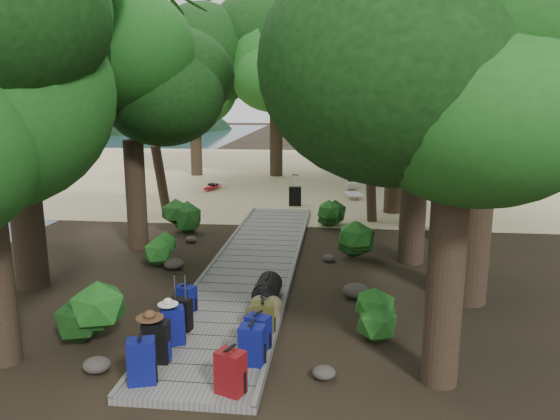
% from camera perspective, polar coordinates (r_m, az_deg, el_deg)
% --- Properties ---
extents(ground, '(120.00, 120.00, 0.00)m').
position_cam_1_polar(ground, '(12.14, -3.51, -7.45)').
color(ground, black).
rests_on(ground, ground).
extents(sand_beach, '(40.00, 22.00, 0.02)m').
position_cam_1_polar(sand_beach, '(27.62, 2.21, 3.82)').
color(sand_beach, tan).
rests_on(sand_beach, ground).
extents(boardwalk, '(2.00, 12.00, 0.12)m').
position_cam_1_polar(boardwalk, '(13.05, -2.75, -5.72)').
color(boardwalk, gray).
rests_on(boardwalk, ground).
extents(backpack_left_a, '(0.44, 0.37, 0.72)m').
position_cam_1_polar(backpack_left_a, '(8.05, -14.27, -14.85)').
color(backpack_left_a, navy).
rests_on(backpack_left_a, boardwalk).
extents(backpack_left_b, '(0.40, 0.30, 0.70)m').
position_cam_1_polar(backpack_left_b, '(8.58, -12.80, -13.05)').
color(backpack_left_b, black).
rests_on(backpack_left_b, boardwalk).
extents(backpack_left_c, '(0.44, 0.38, 0.68)m').
position_cam_1_polar(backpack_left_c, '(9.07, -11.16, -11.58)').
color(backpack_left_c, navy).
rests_on(backpack_left_c, boardwalk).
extents(backpack_left_d, '(0.42, 0.37, 0.53)m').
position_cam_1_polar(backpack_left_d, '(10.34, -9.80, -8.95)').
color(backpack_left_d, navy).
rests_on(backpack_left_d, boardwalk).
extents(backpack_right_a, '(0.45, 0.39, 0.67)m').
position_cam_1_polar(backpack_right_a, '(7.63, -5.19, -16.32)').
color(backpack_right_a, maroon).
rests_on(backpack_right_a, boardwalk).
extents(backpack_right_b, '(0.39, 0.29, 0.67)m').
position_cam_1_polar(backpack_right_b, '(8.32, -2.93, -13.71)').
color(backpack_right_b, navy).
rests_on(backpack_right_b, boardwalk).
extents(backpack_right_c, '(0.44, 0.38, 0.62)m').
position_cam_1_polar(backpack_right_c, '(8.74, -2.31, -12.52)').
color(backpack_right_c, navy).
rests_on(backpack_right_c, boardwalk).
extents(backpack_right_d, '(0.42, 0.33, 0.58)m').
position_cam_1_polar(backpack_right_d, '(9.31, -1.82, -11.05)').
color(backpack_right_d, '#414118').
rests_on(backpack_right_d, boardwalk).
extents(duffel_right_khaki, '(0.58, 0.64, 0.36)m').
position_cam_1_polar(duffel_right_khaki, '(9.86, -1.68, -10.37)').
color(duffel_right_khaki, olive).
rests_on(duffel_right_khaki, boardwalk).
extents(duffel_right_black, '(0.50, 0.78, 0.49)m').
position_cam_1_polar(duffel_right_black, '(10.61, -1.33, -8.30)').
color(duffel_right_black, black).
rests_on(duffel_right_black, boardwalk).
extents(suitcase_on_boardwalk, '(0.40, 0.28, 0.56)m').
position_cam_1_polar(suitcase_on_boardwalk, '(9.57, -10.31, -10.65)').
color(suitcase_on_boardwalk, black).
rests_on(suitcase_on_boardwalk, boardwalk).
extents(lone_suitcase_on_sand, '(0.46, 0.30, 0.68)m').
position_cam_1_polar(lone_suitcase_on_sand, '(19.80, 1.58, 1.45)').
color(lone_suitcase_on_sand, black).
rests_on(lone_suitcase_on_sand, sand_beach).
extents(hat_brown, '(0.41, 0.41, 0.12)m').
position_cam_1_polar(hat_brown, '(8.41, -13.47, -10.53)').
color(hat_brown, '#51351E').
rests_on(hat_brown, backpack_left_b).
extents(hat_white, '(0.33, 0.33, 0.11)m').
position_cam_1_polar(hat_white, '(8.90, -11.64, -9.32)').
color(hat_white, silver).
rests_on(hat_white, backpack_left_c).
extents(kayak, '(1.42, 3.26, 0.32)m').
position_cam_1_polar(kayak, '(23.28, -7.05, 2.55)').
color(kayak, red).
rests_on(kayak, sand_beach).
extents(sun_lounger, '(0.85, 1.81, 0.56)m').
position_cam_1_polar(sun_lounger, '(21.36, 7.71, 1.98)').
color(sun_lounger, silver).
rests_on(sun_lounger, sand_beach).
extents(tree_right_a, '(4.39, 4.39, 7.32)m').
position_cam_1_polar(tree_right_a, '(7.52, 17.89, 8.38)').
color(tree_right_a, black).
rests_on(tree_right_a, ground).
extents(tree_right_b, '(5.51, 5.51, 9.85)m').
position_cam_1_polar(tree_right_b, '(10.91, 20.84, 15.88)').
color(tree_right_b, black).
rests_on(tree_right_b, ground).
extents(tree_right_c, '(5.16, 5.16, 8.94)m').
position_cam_1_polar(tree_right_c, '(13.21, 14.43, 13.55)').
color(tree_right_c, black).
rests_on(tree_right_c, ground).
extents(tree_right_d, '(6.77, 6.77, 12.41)m').
position_cam_1_polar(tree_right_d, '(15.24, 20.49, 19.52)').
color(tree_right_d, black).
rests_on(tree_right_d, ground).
extents(tree_right_e, '(4.69, 4.69, 8.43)m').
position_cam_1_polar(tree_right_e, '(18.72, 12.19, 12.42)').
color(tree_right_e, black).
rests_on(tree_right_e, ground).
extents(tree_right_f, '(6.18, 6.18, 11.03)m').
position_cam_1_polar(tree_right_f, '(20.68, 19.63, 15.57)').
color(tree_right_f, black).
rests_on(tree_right_f, ground).
extents(tree_left_b, '(5.26, 5.26, 9.47)m').
position_cam_1_polar(tree_left_b, '(12.30, -26.32, 14.05)').
color(tree_left_b, black).
rests_on(tree_left_b, ground).
extents(tree_left_c, '(4.34, 4.34, 7.55)m').
position_cam_1_polar(tree_left_c, '(14.57, -15.33, 10.62)').
color(tree_left_c, black).
rests_on(tree_left_c, ground).
extents(tree_back_a, '(5.20, 5.20, 9.01)m').
position_cam_1_polar(tree_back_a, '(26.66, -0.41, 13.21)').
color(tree_back_a, black).
rests_on(tree_back_a, ground).
extents(tree_back_b, '(5.21, 5.21, 9.30)m').
position_cam_1_polar(tree_back_b, '(27.37, 7.09, 13.40)').
color(tree_back_b, black).
rests_on(tree_back_b, ground).
extents(tree_back_c, '(4.36, 4.36, 7.84)m').
position_cam_1_polar(tree_back_c, '(26.59, 14.19, 11.59)').
color(tree_back_c, black).
rests_on(tree_back_c, ground).
extents(tree_back_d, '(4.77, 4.77, 7.95)m').
position_cam_1_polar(tree_back_d, '(27.14, -8.94, 11.92)').
color(tree_back_d, black).
rests_on(tree_back_d, ground).
extents(palm_right_a, '(4.31, 4.31, 7.35)m').
position_cam_1_polar(palm_right_a, '(17.55, 10.40, 10.75)').
color(palm_right_a, '#163E11').
rests_on(palm_right_a, ground).
extents(palm_right_b, '(4.12, 4.12, 7.96)m').
position_cam_1_polar(palm_right_b, '(21.82, 13.52, 11.68)').
color(palm_right_b, '#163E11').
rests_on(palm_right_b, ground).
extents(palm_right_c, '(4.56, 4.56, 7.26)m').
position_cam_1_polar(palm_right_c, '(23.06, 8.37, 11.04)').
color(palm_right_c, '#163E11').
rests_on(palm_right_c, ground).
extents(palm_left_a, '(4.45, 4.45, 7.08)m').
position_cam_1_polar(palm_left_a, '(18.67, -13.03, 10.30)').
color(palm_left_a, '#163E11').
rests_on(palm_left_a, ground).
extents(rock_left_a, '(0.42, 0.38, 0.23)m').
position_cam_1_polar(rock_left_a, '(8.86, -18.59, -15.10)').
color(rock_left_a, '#4C473F').
rests_on(rock_left_a, ground).
extents(rock_left_b, '(0.31, 0.28, 0.17)m').
position_cam_1_polar(rock_left_b, '(10.80, -21.07, -10.38)').
color(rock_left_b, '#4C473F').
rests_on(rock_left_b, ground).
extents(rock_left_c, '(0.48, 0.43, 0.26)m').
position_cam_1_polar(rock_left_c, '(13.11, -11.05, -5.53)').
color(rock_left_c, '#4C473F').
rests_on(rock_left_c, ground).
extents(rock_left_d, '(0.32, 0.29, 0.17)m').
position_cam_1_polar(rock_left_d, '(15.29, -9.29, -3.05)').
color(rock_left_d, '#4C473F').
rests_on(rock_left_d, ground).
extents(rock_right_a, '(0.35, 0.31, 0.19)m').
position_cam_1_polar(rock_right_a, '(8.30, 4.61, -16.57)').
color(rock_right_a, '#4C473F').
rests_on(rock_right_a, ground).
extents(rock_right_b, '(0.55, 0.49, 0.30)m').
position_cam_1_polar(rock_right_b, '(11.26, 7.94, -8.35)').
color(rock_right_b, '#4C473F').
rests_on(rock_right_b, ground).
extents(rock_right_c, '(0.31, 0.28, 0.17)m').
position_cam_1_polar(rock_right_c, '(13.51, 5.14, -5.01)').
color(rock_right_c, '#4C473F').
rests_on(rock_right_c, ground).
extents(shrub_left_a, '(1.17, 1.17, 1.06)m').
position_cam_1_polar(shrub_left_a, '(9.74, -19.23, -9.92)').
color(shrub_left_a, '#1B5318').
rests_on(shrub_left_a, ground).
extents(shrub_left_b, '(0.78, 0.78, 0.71)m').
position_cam_1_polar(shrub_left_b, '(13.36, -12.86, -4.27)').
color(shrub_left_b, '#1B5318').
rests_on(shrub_left_b, ground).
extents(shrub_left_c, '(1.06, 1.06, 0.95)m').
position_cam_1_polar(shrub_left_c, '(16.39, -10.10, -0.64)').
color(shrub_left_c, '#1B5318').
rests_on(shrub_left_c, ground).
extents(shrub_right_a, '(0.86, 0.86, 0.77)m').
position_cam_1_polar(shrub_right_a, '(9.54, 9.32, -10.77)').
color(shrub_right_a, '#1B5318').
rests_on(shrub_right_a, ground).
extents(shrub_right_b, '(1.12, 1.12, 1.01)m').
position_cam_1_polar(shrub_right_b, '(13.52, 7.45, -3.20)').
color(shrub_right_b, '#1B5318').
rests_on(shrub_right_b, ground).
extents(shrub_right_c, '(0.77, 0.77, 0.69)m').
position_cam_1_polar(shrub_right_c, '(16.91, 5.37, -0.55)').
color(shrub_right_c, '#1B5318').
rests_on(shrub_right_c, ground).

